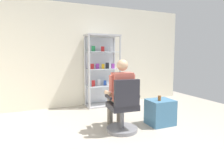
{
  "coord_description": "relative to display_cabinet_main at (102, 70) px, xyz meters",
  "views": [
    {
      "loc": [
        -1.29,
        -2.02,
        1.36
      ],
      "look_at": [
        0.07,
        1.25,
        1.0
      ],
      "focal_mm": 30.23,
      "sensor_mm": 36.0,
      "label": 1
    }
  ],
  "objects": [
    {
      "name": "seated_shopkeeper",
      "position": [
        -0.25,
        -1.7,
        -0.25
      ],
      "size": [
        0.51,
        0.58,
        1.29
      ],
      "color": "slate",
      "rests_on": "ground"
    },
    {
      "name": "display_cabinet_main",
      "position": [
        0.0,
        0.0,
        0.0
      ],
      "size": [
        0.9,
        0.45,
        1.9
      ],
      "color": "#B7B7BC",
      "rests_on": "ground"
    },
    {
      "name": "storage_crate",
      "position": [
        0.58,
        -1.81,
        -0.72
      ],
      "size": [
        0.49,
        0.41,
        0.49
      ],
      "primitive_type": "cube",
      "color": "teal",
      "rests_on": "ground"
    },
    {
      "name": "office_chair",
      "position": [
        -0.26,
        -1.87,
        -0.57
      ],
      "size": [
        0.58,
        0.56,
        0.96
      ],
      "color": "slate",
      "rests_on": "ground"
    },
    {
      "name": "tea_glass",
      "position": [
        0.52,
        -1.86,
        -0.42
      ],
      "size": [
        0.06,
        0.06,
        0.1
      ],
      "primitive_type": "cylinder",
      "color": "brown",
      "rests_on": "storage_crate"
    },
    {
      "name": "back_wall",
      "position": [
        -0.4,
        0.24,
        0.39
      ],
      "size": [
        6.0,
        0.1,
        2.7
      ],
      "primitive_type": "cube",
      "color": "silver",
      "rests_on": "ground"
    }
  ]
}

